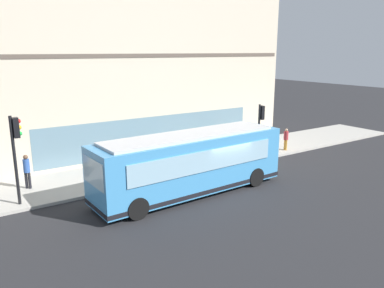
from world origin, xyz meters
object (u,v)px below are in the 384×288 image
at_px(city_bus_nearside, 190,164).
at_px(pedestrian_by_light_pole, 286,138).
at_px(newspaper_vending_box, 243,152).
at_px(fire_hydrant, 231,141).
at_px(pedestrian_near_building_entrance, 27,169).
at_px(traffic_light_near_corner, 261,120).
at_px(traffic_light_down_block, 16,143).
at_px(pedestrian_near_hydrant, 222,139).

relative_size(city_bus_nearside, pedestrian_by_light_pole, 6.56).
xyz_separation_m(pedestrian_by_light_pole, newspaper_vending_box, (0.04, 3.95, -0.42)).
xyz_separation_m(fire_hydrant, newspaper_vending_box, (-3.03, 1.49, 0.09)).
xyz_separation_m(city_bus_nearside, fire_hydrant, (6.01, -7.56, -1.04)).
bearing_deg(city_bus_nearside, pedestrian_by_light_pole, -73.62).
bearing_deg(pedestrian_near_building_entrance, city_bus_nearside, -125.90).
bearing_deg(traffic_light_near_corner, newspaper_vending_box, 76.60).
height_order(city_bus_nearside, fire_hydrant, city_bus_nearside).
relative_size(city_bus_nearside, fire_hydrant, 13.69).
relative_size(traffic_light_down_block, pedestrian_near_hydrant, 2.63).
bearing_deg(city_bus_nearside, traffic_light_down_block, 68.38).
xyz_separation_m(traffic_light_down_block, newspaper_vending_box, (0.07, -13.43, -2.40)).
bearing_deg(traffic_light_down_block, pedestrian_near_hydrant, -80.53).
relative_size(city_bus_nearside, newspaper_vending_box, 11.25).
bearing_deg(pedestrian_near_hydrant, newspaper_vending_box, -179.29).
relative_size(traffic_light_down_block, fire_hydrant, 5.55).
height_order(traffic_light_down_block, pedestrian_near_hydrant, traffic_light_down_block).
distance_m(fire_hydrant, pedestrian_near_building_entrance, 14.33).
bearing_deg(pedestrian_by_light_pole, city_bus_nearside, 106.38).
bearing_deg(fire_hydrant, newspaper_vending_box, 153.86).
distance_m(fire_hydrant, pedestrian_by_light_pole, 3.97).
bearing_deg(pedestrian_by_light_pole, fire_hydrant, 38.86).
distance_m(city_bus_nearside, traffic_light_down_block, 8.04).
height_order(fire_hydrant, pedestrian_by_light_pole, pedestrian_by_light_pole).
xyz_separation_m(city_bus_nearside, pedestrian_near_hydrant, (5.15, -6.04, -0.51)).
distance_m(city_bus_nearside, newspaper_vending_box, 6.83).
bearing_deg(pedestrian_near_building_entrance, traffic_light_near_corner, -98.80).
relative_size(traffic_light_down_block, newspaper_vending_box, 4.56).
relative_size(city_bus_nearside, traffic_light_near_corner, 2.90).
bearing_deg(traffic_light_down_block, traffic_light_near_corner, -90.85).
xyz_separation_m(city_bus_nearside, traffic_light_near_corner, (2.70, -7.26, 1.04)).
height_order(fire_hydrant, pedestrian_near_building_entrance, pedestrian_near_building_entrance).
distance_m(traffic_light_near_corner, pedestrian_near_building_entrance, 14.22).
bearing_deg(newspaper_vending_box, fire_hydrant, -26.14).
distance_m(traffic_light_near_corner, pedestrian_by_light_pole, 3.18).
distance_m(fire_hydrant, newspaper_vending_box, 3.37).
xyz_separation_m(fire_hydrant, pedestrian_by_light_pole, (-3.06, -2.47, 0.52)).
xyz_separation_m(city_bus_nearside, pedestrian_by_light_pole, (2.95, -10.02, -0.53)).
height_order(pedestrian_near_building_entrance, pedestrian_near_hydrant, pedestrian_near_building_entrance).
bearing_deg(pedestrian_near_building_entrance, pedestrian_by_light_pole, -96.53).
height_order(traffic_light_near_corner, newspaper_vending_box, traffic_light_near_corner).
distance_m(traffic_light_near_corner, pedestrian_near_hydrant, 3.15).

